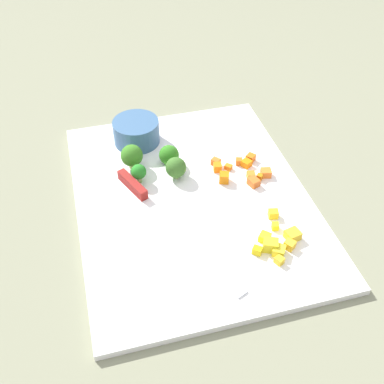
# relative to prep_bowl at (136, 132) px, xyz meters

# --- Properties ---
(ground_plane) EXTENTS (4.00, 4.00, 0.00)m
(ground_plane) POSITION_rel_prep_bowl_xyz_m (0.18, 0.06, -0.04)
(ground_plane) COLOR gray
(cutting_board) EXTENTS (0.51, 0.40, 0.01)m
(cutting_board) POSITION_rel_prep_bowl_xyz_m (0.18, 0.06, -0.03)
(cutting_board) COLOR white
(cutting_board) RESTS_ON ground_plane
(prep_bowl) EXTENTS (0.09, 0.09, 0.05)m
(prep_bowl) POSITION_rel_prep_bowl_xyz_m (0.00, 0.00, 0.00)
(prep_bowl) COLOR #385D86
(prep_bowl) RESTS_ON cutting_board
(chef_knife) EXTENTS (0.31, 0.14, 0.02)m
(chef_knife) POSITION_rel_prep_bowl_xyz_m (0.19, -0.01, -0.02)
(chef_knife) COLOR silver
(chef_knife) RESTS_ON cutting_board
(carrot_dice_0) EXTENTS (0.02, 0.02, 0.02)m
(carrot_dice_0) POSITION_rel_prep_bowl_xyz_m (0.16, 0.13, -0.01)
(carrot_dice_0) COLOR orange
(carrot_dice_0) RESTS_ON cutting_board
(carrot_dice_1) EXTENTS (0.02, 0.02, 0.01)m
(carrot_dice_1) POSITION_rel_prep_bowl_xyz_m (0.13, 0.13, -0.02)
(carrot_dice_1) COLOR orange
(carrot_dice_1) RESTS_ON cutting_board
(carrot_dice_2) EXTENTS (0.01, 0.01, 0.01)m
(carrot_dice_2) POSITION_rel_prep_bowl_xyz_m (0.17, 0.19, -0.02)
(carrot_dice_2) COLOR orange
(carrot_dice_2) RESTS_ON cutting_board
(carrot_dice_3) EXTENTS (0.02, 0.02, 0.01)m
(carrot_dice_3) POSITION_rel_prep_bowl_xyz_m (0.13, 0.18, -0.02)
(carrot_dice_3) COLOR orange
(carrot_dice_3) RESTS_ON cutting_board
(carrot_dice_4) EXTENTS (0.02, 0.02, 0.01)m
(carrot_dice_4) POSITION_rel_prep_bowl_xyz_m (0.18, 0.18, -0.02)
(carrot_dice_4) COLOR orange
(carrot_dice_4) RESTS_ON cutting_board
(carrot_dice_5) EXTENTS (0.02, 0.02, 0.01)m
(carrot_dice_5) POSITION_rel_prep_bowl_xyz_m (0.11, 0.13, -0.02)
(carrot_dice_5) COLOR orange
(carrot_dice_5) RESTS_ON cutting_board
(carrot_dice_6) EXTENTS (0.02, 0.02, 0.01)m
(carrot_dice_6) POSITION_rel_prep_bowl_xyz_m (0.12, 0.20, -0.02)
(carrot_dice_6) COLOR orange
(carrot_dice_6) RESTS_ON cutting_board
(carrot_dice_7) EXTENTS (0.02, 0.02, 0.01)m
(carrot_dice_7) POSITION_rel_prep_bowl_xyz_m (0.16, 0.21, -0.02)
(carrot_dice_7) COLOR orange
(carrot_dice_7) RESTS_ON cutting_board
(carrot_dice_8) EXTENTS (0.02, 0.01, 0.01)m
(carrot_dice_8) POSITION_rel_prep_bowl_xyz_m (0.12, 0.17, -0.02)
(carrot_dice_8) COLOR orange
(carrot_dice_8) RESTS_ON cutting_board
(carrot_dice_9) EXTENTS (0.02, 0.02, 0.01)m
(carrot_dice_9) POSITION_rel_prep_bowl_xyz_m (0.13, 0.15, -0.02)
(carrot_dice_9) COLOR orange
(carrot_dice_9) RESTS_ON cutting_board
(carrot_dice_10) EXTENTS (0.02, 0.02, 0.01)m
(carrot_dice_10) POSITION_rel_prep_bowl_xyz_m (0.16, 0.18, -0.02)
(carrot_dice_10) COLOR orange
(carrot_dice_10) RESTS_ON cutting_board
(pepper_dice_0) EXTENTS (0.02, 0.02, 0.01)m
(pepper_dice_0) POSITION_rel_prep_bowl_xyz_m (0.33, 0.13, -0.02)
(pepper_dice_0) COLOR yellow
(pepper_dice_0) RESTS_ON cutting_board
(pepper_dice_1) EXTENTS (0.02, 0.02, 0.01)m
(pepper_dice_1) POSITION_rel_prep_bowl_xyz_m (0.27, 0.18, -0.02)
(pepper_dice_1) COLOR yellow
(pepper_dice_1) RESTS_ON cutting_board
(pepper_dice_2) EXTENTS (0.02, 0.03, 0.02)m
(pepper_dice_2) POSITION_rel_prep_bowl_xyz_m (0.32, 0.19, -0.02)
(pepper_dice_2) COLOR yellow
(pepper_dice_2) RESTS_ON cutting_board
(pepper_dice_3) EXTENTS (0.02, 0.02, 0.01)m
(pepper_dice_3) POSITION_rel_prep_bowl_xyz_m (0.31, 0.15, -0.02)
(pepper_dice_3) COLOR yellow
(pepper_dice_3) RESTS_ON cutting_board
(pepper_dice_4) EXTENTS (0.03, 0.03, 0.01)m
(pepper_dice_4) POSITION_rel_prep_bowl_xyz_m (0.34, 0.16, -0.02)
(pepper_dice_4) COLOR yellow
(pepper_dice_4) RESTS_ON cutting_board
(pepper_dice_5) EXTENTS (0.02, 0.02, 0.01)m
(pepper_dice_5) POSITION_rel_prep_bowl_xyz_m (0.33, 0.18, -0.02)
(pepper_dice_5) COLOR yellow
(pepper_dice_5) RESTS_ON cutting_board
(pepper_dice_6) EXTENTS (0.01, 0.01, 0.01)m
(pepper_dice_6) POSITION_rel_prep_bowl_xyz_m (0.29, 0.17, -0.02)
(pepper_dice_6) COLOR yellow
(pepper_dice_6) RESTS_ON cutting_board
(pepper_dice_7) EXTENTS (0.02, 0.02, 0.01)m
(pepper_dice_7) POSITION_rel_prep_bowl_xyz_m (0.36, 0.15, -0.02)
(pepper_dice_7) COLOR yellow
(pepper_dice_7) RESTS_ON cutting_board
(pepper_dice_8) EXTENTS (0.03, 0.03, 0.02)m
(pepper_dice_8) POSITION_rel_prep_bowl_xyz_m (0.33, 0.15, -0.01)
(pepper_dice_8) COLOR yellow
(pepper_dice_8) RESTS_ON cutting_board
(broccoli_floret_0) EXTENTS (0.04, 0.04, 0.05)m
(broccoli_floret_0) POSITION_rel_prep_bowl_xyz_m (0.08, -0.02, 0.00)
(broccoli_floret_0) COLOR #95BA65
(broccoli_floret_0) RESTS_ON cutting_board
(broccoli_floret_1) EXTENTS (0.03, 0.03, 0.04)m
(broccoli_floret_1) POSITION_rel_prep_bowl_xyz_m (0.12, -0.02, -0.00)
(broccoli_floret_1) COLOR #95B363
(broccoli_floret_1) RESTS_ON cutting_board
(broccoli_floret_2) EXTENTS (0.04, 0.04, 0.04)m
(broccoli_floret_2) POSITION_rel_prep_bowl_xyz_m (0.12, 0.05, -0.00)
(broccoli_floret_2) COLOR #87BB6A
(broccoli_floret_2) RESTS_ON cutting_board
(broccoli_floret_3) EXTENTS (0.04, 0.04, 0.04)m
(broccoli_floret_3) POSITION_rel_prep_bowl_xyz_m (0.09, 0.05, -0.00)
(broccoli_floret_3) COLOR #87B457
(broccoli_floret_3) RESTS_ON cutting_board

